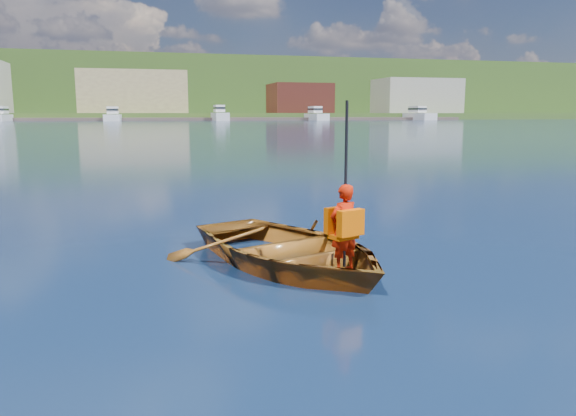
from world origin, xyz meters
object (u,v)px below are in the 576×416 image
marina_yachts (195,115)px  child_paddler (344,227)px  dock (182,119)px  rowboat (288,249)px

marina_yachts → child_paddler: bearing=-94.3°
child_paddler → dock: child_paddler is taller
rowboat → dock: dock is taller
dock → marina_yachts: marina_yachts is taller
child_paddler → rowboat: bearing=120.5°
rowboat → dock: (8.23, 148.30, 0.19)m
rowboat → marina_yachts: bearing=85.5°
dock → marina_yachts: bearing=-57.2°
child_paddler → marina_yachts: bearing=85.7°
rowboat → marina_yachts: 144.08m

